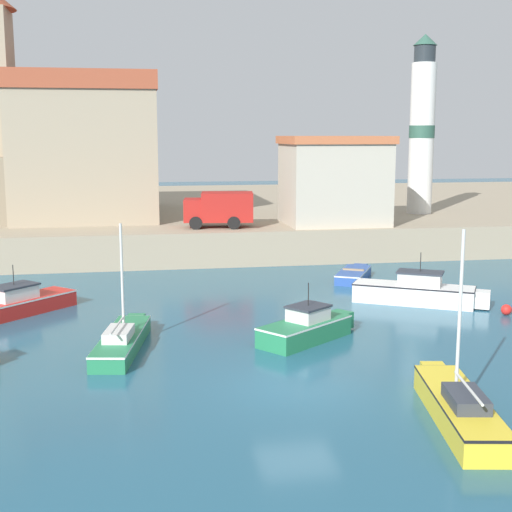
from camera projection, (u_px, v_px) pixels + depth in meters
name	position (u px, v px, depth m)	size (l,w,h in m)	color
ground_plane	(297.00, 388.00, 22.58)	(200.00, 200.00, 0.00)	#235670
quay_seawall	(191.00, 214.00, 61.94)	(120.00, 40.00, 2.13)	gray
dinghy_blue_0	(354.00, 274.00, 39.33)	(2.97, 4.31, 0.62)	#284C9E
sailboat_yellow_2	(459.00, 406.00, 19.80)	(2.32, 6.30, 5.38)	yellow
sailboat_green_3	(122.00, 339.00, 26.50)	(2.27, 6.24, 4.70)	#237A4C
motorboat_green_6	(307.00, 327.00, 27.71)	(4.50, 3.86, 2.28)	#237A4C
motorboat_white_7	(417.00, 292.00, 33.64)	(6.04, 4.13, 2.47)	white
motorboat_red_8	(17.00, 304.00, 31.63)	(5.00, 5.09, 2.27)	red
mooring_buoy	(506.00, 310.00, 31.63)	(0.47, 0.47, 0.47)	red
church	(73.00, 139.00, 50.74)	(13.82, 14.66, 15.91)	gray
lighthouse	(422.00, 128.00, 51.91)	(1.84, 1.84, 12.87)	silver
harbor_shed_mid_row	(334.00, 180.00, 46.35)	(6.61, 5.76, 5.69)	#BCB29E
truck_on_quay	(219.00, 208.00, 44.73)	(4.53, 2.63, 2.20)	#AD1E19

